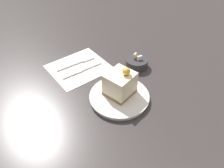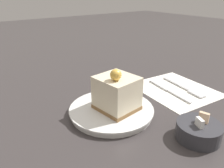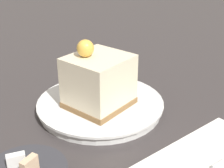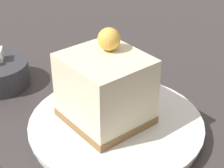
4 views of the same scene
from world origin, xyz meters
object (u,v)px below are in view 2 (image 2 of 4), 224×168
cake_slice (117,93)px  knife (165,88)px  sugar_bowl (198,131)px  plate (111,110)px  fork (186,88)px

cake_slice → knife: size_ratio=0.61×
knife → sugar_bowl: 0.24m
cake_slice → knife: 0.22m
plate → knife: size_ratio=1.18×
cake_slice → fork: cake_slice is taller
knife → plate: bearing=12.5°
cake_slice → knife: (-0.21, -0.03, -0.05)m
fork → sugar_bowl: bearing=50.6°
knife → sugar_bowl: (0.13, 0.20, 0.01)m
fork → sugar_bowl: 0.25m
plate → sugar_bowl: 0.21m
plate → cake_slice: 0.05m
cake_slice → fork: size_ratio=0.64×
fork → knife: bearing=-27.4°
plate → fork: (-0.27, 0.02, -0.00)m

